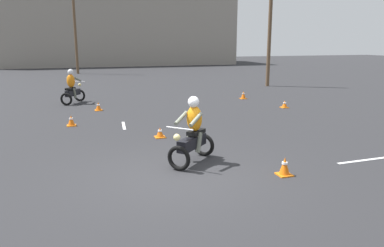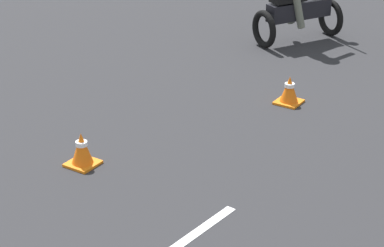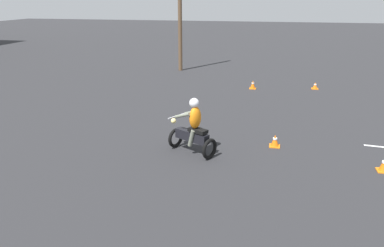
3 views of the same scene
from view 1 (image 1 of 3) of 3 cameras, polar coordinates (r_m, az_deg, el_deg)
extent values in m
plane|color=#28282B|center=(8.49, -2.49, -7.92)|extent=(120.00, 120.00, 0.00)
torus|color=black|center=(8.70, -2.02, -5.32)|extent=(0.49, 0.50, 0.60)
torus|color=black|center=(9.80, 1.79, -3.27)|extent=(0.49, 0.50, 0.60)
cube|color=black|center=(9.18, 0.00, -2.93)|extent=(0.96, 0.94, 0.28)
cube|color=black|center=(9.32, 0.64, -1.30)|extent=(0.58, 0.58, 0.10)
cylinder|color=silver|center=(8.56, -1.89, -0.76)|extent=(0.51, 0.53, 0.04)
sphere|color=#F2E08C|center=(8.49, -2.32, -2.12)|extent=(0.23, 0.23, 0.16)
ellipsoid|color=orange|center=(9.15, 0.35, 0.75)|extent=(0.48, 0.48, 0.64)
cylinder|color=slate|center=(8.98, -1.67, 0.85)|extent=(0.46, 0.45, 0.27)
cylinder|color=slate|center=(8.79, 0.60, 0.60)|extent=(0.46, 0.45, 0.27)
cylinder|color=slate|center=(9.33, -0.47, -2.67)|extent=(0.26, 0.26, 0.51)
cylinder|color=slate|center=(9.21, 1.06, -2.89)|extent=(0.26, 0.26, 0.51)
sphere|color=white|center=(9.04, 0.24, 3.32)|extent=(0.40, 0.40, 0.28)
torus|color=black|center=(19.58, -16.76, 4.13)|extent=(0.57, 0.38, 0.60)
torus|color=black|center=(18.45, -18.61, 3.53)|extent=(0.57, 0.38, 0.60)
cube|color=black|center=(18.98, -17.70, 4.50)|extent=(0.74, 1.08, 0.28)
cube|color=black|center=(18.76, -18.06, 5.06)|extent=(0.50, 0.62, 0.10)
cylinder|color=silver|center=(19.45, -16.95, 6.15)|extent=(0.63, 0.37, 0.04)
sphere|color=#F2E08C|center=(19.58, -16.74, 5.67)|extent=(0.22, 0.22, 0.16)
ellipsoid|color=orange|center=(18.81, -17.99, 6.19)|extent=(0.49, 0.44, 0.64)
cylinder|color=slate|center=(18.97, -17.03, 6.46)|extent=(0.34, 0.52, 0.27)
cylinder|color=slate|center=(19.16, -18.10, 6.44)|extent=(0.34, 0.52, 0.27)
cylinder|color=slate|center=(18.83, -17.47, 4.45)|extent=(0.22, 0.27, 0.51)
cylinder|color=slate|center=(18.96, -18.21, 4.45)|extent=(0.22, 0.27, 0.51)
sphere|color=silver|center=(18.81, -18.02, 7.48)|extent=(0.38, 0.38, 0.28)
cube|color=orange|center=(8.75, 13.86, -7.56)|extent=(0.32, 0.32, 0.03)
cone|color=orange|center=(8.68, 13.94, -6.25)|extent=(0.24, 0.24, 0.39)
cylinder|color=white|center=(8.67, 13.96, -5.88)|extent=(0.13, 0.13, 0.05)
cube|color=orange|center=(17.46, 13.90, 2.40)|extent=(0.32, 0.32, 0.03)
cone|color=orange|center=(17.44, 13.93, 2.92)|extent=(0.24, 0.24, 0.30)
cylinder|color=white|center=(17.43, 13.94, 3.07)|extent=(0.13, 0.13, 0.05)
cube|color=orange|center=(11.77, -4.89, -2.06)|extent=(0.32, 0.32, 0.03)
cone|color=orange|center=(11.73, -4.90, -1.31)|extent=(0.24, 0.24, 0.29)
cylinder|color=white|center=(11.72, -4.91, -1.11)|extent=(0.13, 0.13, 0.05)
cube|color=orange|center=(16.76, -14.05, 1.98)|extent=(0.32, 0.32, 0.03)
cone|color=orange|center=(16.73, -14.08, 2.60)|extent=(0.24, 0.24, 0.34)
cylinder|color=white|center=(16.72, -14.09, 2.78)|extent=(0.13, 0.13, 0.05)
cube|color=orange|center=(14.00, -17.88, -0.28)|extent=(0.32, 0.32, 0.03)
cone|color=orange|center=(13.96, -17.93, 0.49)|extent=(0.24, 0.24, 0.36)
cylinder|color=white|center=(13.95, -17.95, 0.71)|extent=(0.13, 0.13, 0.05)
cube|color=orange|center=(19.77, 7.82, 3.79)|extent=(0.32, 0.32, 0.03)
cone|color=orange|center=(19.74, 7.83, 4.39)|extent=(0.24, 0.24, 0.39)
cylinder|color=white|center=(19.73, 7.84, 4.55)|extent=(0.13, 0.13, 0.05)
cube|color=silver|center=(10.64, 25.66, -4.92)|extent=(2.09, 0.16, 0.01)
cube|color=silver|center=(13.58, -10.36, -0.30)|extent=(0.21, 1.28, 0.01)
cylinder|color=brown|center=(25.58, 11.76, 14.03)|extent=(0.24, 0.24, 7.54)
cylinder|color=brown|center=(36.34, -17.48, 14.84)|extent=(0.24, 0.24, 9.63)
cube|color=gray|center=(49.91, -11.49, 13.53)|extent=(29.07, 9.93, 8.20)
camera|label=2|loc=(9.61, 13.35, 17.76)|focal=70.00mm
camera|label=3|loc=(19.38, -49.70, 12.21)|focal=35.00mm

